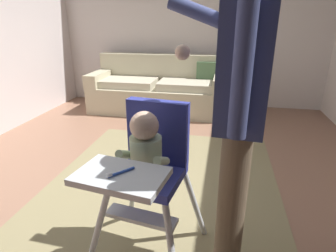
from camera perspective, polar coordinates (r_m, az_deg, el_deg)
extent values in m
cube|color=#976C55|center=(2.57, -3.60, -12.51)|extent=(5.91, 6.91, 0.10)
cube|color=silver|center=(4.79, 4.74, 20.84)|extent=(5.11, 0.06, 2.75)
cube|color=#8D815A|center=(2.46, -1.47, -12.72)|extent=(1.99, 2.49, 0.01)
cube|color=beige|center=(4.45, -1.97, 5.61)|extent=(2.09, 0.84, 0.40)
cube|color=beige|center=(4.67, -1.09, 11.75)|extent=(2.09, 0.22, 0.46)
cube|color=beige|center=(4.69, -13.62, 9.60)|extent=(0.20, 0.84, 0.20)
cube|color=beige|center=(4.26, 10.72, 8.75)|extent=(0.20, 0.84, 0.20)
cube|color=beige|center=(4.46, -7.89, 8.85)|extent=(0.83, 0.60, 0.11)
cube|color=beige|center=(4.26, 3.83, 8.43)|extent=(0.83, 0.60, 0.11)
cube|color=#4C6B47|center=(4.45, 8.12, 10.70)|extent=(0.34, 0.10, 0.34)
cylinder|color=silver|center=(1.68, -14.43, -20.69)|extent=(0.19, 0.15, 0.53)
cylinder|color=silver|center=(1.98, -7.20, -13.11)|extent=(0.15, 0.19, 0.53)
cylinder|color=silver|center=(1.85, 5.54, -15.75)|extent=(0.19, 0.15, 0.53)
cube|color=#303896|center=(1.58, -4.08, -10.26)|extent=(0.41, 0.41, 0.05)
cube|color=#303896|center=(1.61, -2.10, -1.20)|extent=(0.37, 0.12, 0.37)
cube|color=silver|center=(1.27, -9.64, -10.09)|extent=(0.43, 0.32, 0.03)
cube|color=silver|center=(1.61, -5.53, -18.09)|extent=(0.41, 0.16, 0.02)
cylinder|color=#B7CEA5|center=(1.49, -4.52, -6.19)|extent=(0.19, 0.19, 0.22)
sphere|color=beige|center=(1.42, -4.88, 0.06)|extent=(0.15, 0.15, 0.15)
cylinder|color=#B7CEA5|center=(1.50, -8.83, -5.79)|extent=(0.07, 0.15, 0.10)
cylinder|color=#B7CEA5|center=(1.42, -1.30, -7.15)|extent=(0.07, 0.15, 0.10)
cylinder|color=blue|center=(1.26, -9.54, -9.31)|extent=(0.09, 0.11, 0.01)
cube|color=white|center=(1.23, -11.96, -9.76)|extent=(0.02, 0.03, 0.02)
cylinder|color=#756149|center=(1.59, 13.15, -14.35)|extent=(0.14, 0.14, 0.91)
cylinder|color=#756149|center=(1.49, 12.72, -16.92)|extent=(0.14, 0.14, 0.91)
cube|color=#3E4779|center=(1.26, 15.72, 13.25)|extent=(0.24, 0.42, 0.59)
cylinder|color=#3E4779|center=(1.45, 9.63, 20.80)|extent=(0.48, 0.12, 0.23)
sphere|color=beige|center=(1.49, 3.01, 14.86)|extent=(0.08, 0.08, 0.08)
cylinder|color=#3E4779|center=(1.02, 15.08, 11.74)|extent=(0.07, 0.07, 0.53)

